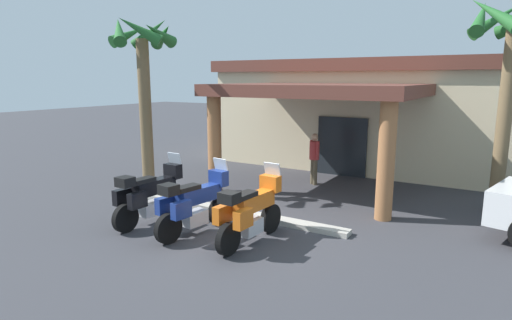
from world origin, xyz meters
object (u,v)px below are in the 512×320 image
object	(u,v)px
motel_building	(366,111)
pedestrian	(314,155)
palm_tree_roadside	(144,66)
motorcycle_orange	(250,212)
motorcycle_blue	(194,204)
motorcycle_black	(150,195)
palm_tree_near_portico	(511,52)

from	to	relation	value
motel_building	pedestrian	distance (m)	4.64
motel_building	palm_tree_roadside	bearing A→B (deg)	-116.88
motorcycle_orange	motel_building	bearing A→B (deg)	6.93
motel_building	motorcycle_blue	size ratio (longest dim) A/B	5.15
motorcycle_orange	palm_tree_roadside	size ratio (longest dim) A/B	0.42
motorcycle_orange	pedestrian	bearing A→B (deg)	12.86
motel_building	motorcycle_black	distance (m)	10.37
motorcycle_orange	pedestrian	world-z (taller)	pedestrian
motorcycle_black	motorcycle_orange	world-z (taller)	same
motorcycle_black	palm_tree_roadside	size ratio (longest dim) A/B	0.42
motel_building	motorcycle_orange	size ratio (longest dim) A/B	5.13
motorcycle_orange	palm_tree_roadside	distance (m)	5.89
motorcycle_blue	pedestrian	bearing A→B (deg)	3.43
pedestrian	motorcycle_orange	bearing A→B (deg)	-131.61
motorcycle_blue	motel_building	bearing A→B (deg)	3.92
pedestrian	motorcycle_black	bearing A→B (deg)	-159.27
pedestrian	palm_tree_roadside	xyz separation A→B (m)	(-3.78, -3.64, 2.82)
pedestrian	palm_tree_roadside	world-z (taller)	palm_tree_roadside
motorcycle_orange	pedestrian	xyz separation A→B (m)	(-0.90, 5.40, 0.28)
pedestrian	palm_tree_roadside	distance (m)	5.96
motorcycle_black	motorcycle_blue	size ratio (longest dim) A/B	1.00
motel_building	motorcycle_black	bearing A→B (deg)	-102.17
motel_building	pedestrian	bearing A→B (deg)	-93.96
motel_building	palm_tree_roadside	xyz separation A→B (m)	(-4.07, -8.13, 1.67)
motel_building	palm_tree_near_portico	bearing A→B (deg)	-43.37
motorcycle_orange	palm_tree_near_portico	xyz separation A→B (m)	(4.32, 5.26, 3.39)
motorcycle_blue	pedestrian	distance (m)	5.60
palm_tree_near_portico	palm_tree_roadside	bearing A→B (deg)	-158.72
palm_tree_roadside	motel_building	bearing A→B (deg)	63.42
motorcycle_black	motorcycle_orange	xyz separation A→B (m)	(2.73, 0.16, 0.00)
motorcycle_blue	motorcycle_orange	size ratio (longest dim) A/B	1.00
motorcycle_black	palm_tree_roadside	bearing A→B (deg)	48.48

